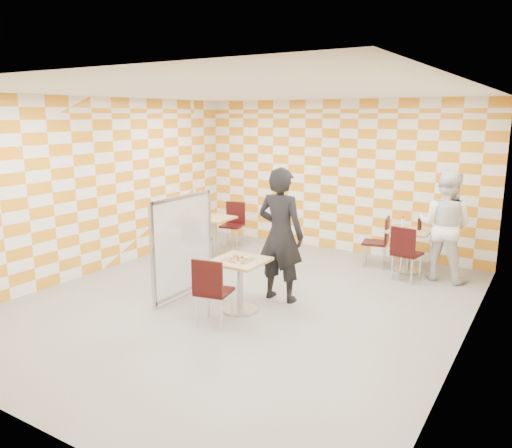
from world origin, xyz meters
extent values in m
plane|color=gray|center=(0.00, 0.00, 0.00)|extent=(7.00, 7.00, 0.00)
plane|color=white|center=(0.00, 0.00, 3.00)|extent=(7.00, 7.00, 0.00)
plane|color=white|center=(0.00, 3.50, 1.50)|extent=(6.00, 0.00, 6.00)
plane|color=white|center=(-3.00, 0.00, 1.50)|extent=(0.00, 7.00, 7.00)
plane|color=white|center=(3.00, 0.00, 1.50)|extent=(0.00, 7.00, 7.00)
cube|color=tan|center=(0.15, -0.31, 0.73)|extent=(0.70, 0.70, 0.04)
cylinder|color=#A5A5AA|center=(0.15, -0.31, 0.37)|extent=(0.08, 0.08, 0.70)
cylinder|color=#A5A5AA|center=(0.15, -0.31, 0.01)|extent=(0.50, 0.50, 0.03)
cube|color=tan|center=(1.66, 2.78, 0.73)|extent=(0.70, 0.70, 0.04)
cylinder|color=#A5A5AA|center=(1.66, 2.78, 0.37)|extent=(0.08, 0.08, 0.70)
cylinder|color=#A5A5AA|center=(1.66, 2.78, 0.01)|extent=(0.50, 0.50, 0.03)
cube|color=tan|center=(-1.89, 1.85, 0.73)|extent=(0.70, 0.70, 0.04)
cylinder|color=#A5A5AA|center=(-1.89, 1.85, 0.37)|extent=(0.08, 0.08, 0.70)
cylinder|color=#A5A5AA|center=(-1.89, 1.85, 0.01)|extent=(0.50, 0.50, 0.03)
cube|color=black|center=(0.11, -0.86, 0.45)|extent=(0.49, 0.49, 0.04)
cube|color=black|center=(0.15, -1.06, 0.70)|extent=(0.42, 0.12, 0.45)
cylinder|color=silver|center=(0.25, -0.66, 0.21)|extent=(0.03, 0.03, 0.43)
cylinder|color=silver|center=(-0.08, -0.73, 0.21)|extent=(0.03, 0.03, 0.43)
cylinder|color=silver|center=(0.31, -1.00, 0.21)|extent=(0.03, 0.03, 0.43)
cylinder|color=silver|center=(-0.02, -1.06, 0.21)|extent=(0.03, 0.03, 0.43)
cube|color=black|center=(1.77, 2.27, 0.45)|extent=(0.48, 0.48, 0.04)
cube|color=black|center=(1.73, 2.07, 0.70)|extent=(0.42, 0.11, 0.45)
cylinder|color=silver|center=(1.96, 2.41, 0.21)|extent=(0.03, 0.03, 0.43)
cylinder|color=silver|center=(1.62, 2.47, 0.21)|extent=(0.03, 0.03, 0.43)
cylinder|color=silver|center=(1.91, 2.08, 0.21)|extent=(0.03, 0.03, 0.43)
cylinder|color=silver|center=(1.57, 2.13, 0.21)|extent=(0.03, 0.03, 0.43)
cube|color=black|center=(1.07, 2.71, 0.45)|extent=(0.49, 0.49, 0.04)
cube|color=black|center=(1.27, 2.74, 0.70)|extent=(0.12, 0.42, 0.45)
cylinder|color=silver|center=(0.88, 2.84, 0.21)|extent=(0.03, 0.03, 0.43)
cylinder|color=silver|center=(0.94, 2.51, 0.21)|extent=(0.03, 0.03, 0.43)
cylinder|color=silver|center=(1.21, 2.90, 0.21)|extent=(0.03, 0.03, 0.43)
cylinder|color=silver|center=(1.27, 2.57, 0.21)|extent=(0.03, 0.03, 0.43)
cube|color=black|center=(-1.78, 1.18, 0.45)|extent=(0.48, 0.48, 0.04)
cube|color=black|center=(-1.75, 0.98, 0.70)|extent=(0.42, 0.11, 0.45)
cylinder|color=silver|center=(-1.64, 1.37, 0.21)|extent=(0.03, 0.03, 0.43)
cylinder|color=silver|center=(-1.97, 1.32, 0.21)|extent=(0.03, 0.03, 0.43)
cylinder|color=silver|center=(-1.58, 1.04, 0.21)|extent=(0.03, 0.03, 0.43)
cylinder|color=silver|center=(-1.92, 0.99, 0.21)|extent=(0.03, 0.03, 0.43)
cube|color=black|center=(-1.90, 2.51, 0.45)|extent=(0.49, 0.49, 0.04)
cube|color=black|center=(-1.94, 2.71, 0.70)|extent=(0.42, 0.12, 0.45)
cylinder|color=silver|center=(-2.04, 2.32, 0.21)|extent=(0.03, 0.03, 0.43)
cylinder|color=silver|center=(-1.71, 2.38, 0.21)|extent=(0.03, 0.03, 0.43)
cylinder|color=silver|center=(-2.10, 2.65, 0.21)|extent=(0.03, 0.03, 0.43)
cylinder|color=silver|center=(-1.77, 2.71, 0.21)|extent=(0.03, 0.03, 0.43)
cube|color=white|center=(-0.91, -0.25, 0.80)|extent=(0.02, 1.30, 1.40)
cube|color=#B2B2B7|center=(-0.91, -0.25, 1.52)|extent=(0.05, 1.30, 0.05)
cube|color=#B2B2B7|center=(-0.91, -0.25, 0.08)|extent=(0.05, 1.30, 0.05)
cube|color=#B2B2B7|center=(-0.91, -0.90, 0.80)|extent=(0.05, 0.05, 1.50)
cylinder|color=#B2B2B7|center=(-0.91, -0.90, 0.03)|extent=(0.08, 0.08, 0.05)
cube|color=#B2B2B7|center=(-0.91, 0.40, 0.80)|extent=(0.05, 0.05, 1.50)
cylinder|color=#B2B2B7|center=(-0.91, 0.40, 0.03)|extent=(0.08, 0.08, 0.05)
imported|color=black|center=(0.41, 0.38, 0.99)|extent=(0.72, 0.47, 1.98)
imported|color=white|center=(2.26, 2.62, 0.91)|extent=(0.96, 0.78, 1.82)
cube|color=silver|center=(0.15, -0.33, 0.75)|extent=(0.38, 0.34, 0.01)
cone|color=tan|center=(0.15, -0.33, 0.77)|extent=(0.40, 0.40, 0.02)
cone|color=#F2D88C|center=(0.15, -0.31, 0.78)|extent=(0.33, 0.33, 0.01)
cylinder|color=maroon|center=(0.09, -0.43, 0.79)|extent=(0.04, 0.04, 0.01)
cylinder|color=maroon|center=(0.20, -0.42, 0.79)|extent=(0.04, 0.04, 0.01)
cylinder|color=maroon|center=(0.15, -0.35, 0.79)|extent=(0.04, 0.04, 0.01)
cylinder|color=maroon|center=(0.10, -0.30, 0.79)|extent=(0.04, 0.04, 0.01)
cylinder|color=maroon|center=(0.21, -0.32, 0.79)|extent=(0.04, 0.04, 0.01)
torus|color=black|center=(0.20, -0.36, 0.79)|extent=(0.03, 0.03, 0.01)
torus|color=black|center=(0.13, -0.39, 0.79)|extent=(0.03, 0.03, 0.01)
torus|color=black|center=(0.17, -0.29, 0.79)|extent=(0.03, 0.03, 0.01)
torus|color=black|center=(0.08, -0.35, 0.79)|extent=(0.03, 0.03, 0.01)
cylinder|color=white|center=(1.51, 2.87, 0.83)|extent=(0.06, 0.06, 0.16)
cylinder|color=red|center=(1.51, 2.87, 0.93)|extent=(0.04, 0.04, 0.04)
cylinder|color=black|center=(1.80, 2.84, 0.85)|extent=(0.07, 0.07, 0.20)
cylinder|color=red|center=(1.80, 2.84, 0.96)|extent=(0.03, 0.03, 0.03)
camera|label=1|loc=(3.79, -5.82, 2.69)|focal=35.00mm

